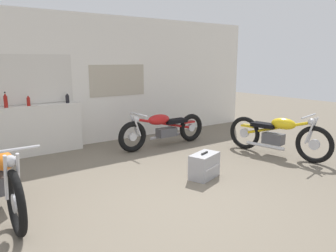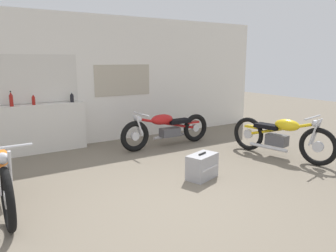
# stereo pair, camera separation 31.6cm
# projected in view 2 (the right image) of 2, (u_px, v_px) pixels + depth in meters

# --- Properties ---
(ground_plane) EXTENTS (24.00, 24.00, 0.00)m
(ground_plane) POSITION_uv_depth(u_px,v_px,m) (171.00, 209.00, 4.10)
(ground_plane) COLOR #706656
(wall_back) EXTENTS (10.00, 0.07, 2.80)m
(wall_back) POSITION_uv_depth(u_px,v_px,m) (74.00, 81.00, 6.93)
(wall_back) COLOR silver
(wall_back) RESTS_ON ground_plane
(sill_counter) EXTENTS (1.75, 0.28, 0.98)m
(sill_counter) POSITION_uv_depth(u_px,v_px,m) (41.00, 128.00, 6.56)
(sill_counter) COLOR silver
(sill_counter) RESTS_ON ground_plane
(bottle_leftmost) EXTENTS (0.07, 0.07, 0.29)m
(bottle_leftmost) POSITION_uv_depth(u_px,v_px,m) (11.00, 100.00, 6.15)
(bottle_leftmost) COLOR maroon
(bottle_leftmost) RESTS_ON sill_counter
(bottle_left_center) EXTENTS (0.06, 0.06, 0.22)m
(bottle_left_center) POSITION_uv_depth(u_px,v_px,m) (33.00, 100.00, 6.37)
(bottle_left_center) COLOR maroon
(bottle_left_center) RESTS_ON sill_counter
(bottle_center) EXTENTS (0.07, 0.07, 0.21)m
(bottle_center) POSITION_uv_depth(u_px,v_px,m) (72.00, 98.00, 6.77)
(bottle_center) COLOR black
(bottle_center) RESTS_ON sill_counter
(motorcycle_red) EXTENTS (2.17, 0.64, 0.78)m
(motorcycle_red) POSITION_uv_depth(u_px,v_px,m) (167.00, 129.00, 7.03)
(motorcycle_red) COLOR black
(motorcycle_red) RESTS_ON ground_plane
(motorcycle_yellow) EXTENTS (0.71, 2.07, 0.86)m
(motorcycle_yellow) POSITION_uv_depth(u_px,v_px,m) (280.00, 136.00, 6.23)
(motorcycle_yellow) COLOR black
(motorcycle_yellow) RESTS_ON ground_plane
(hard_case_silver) EXTENTS (0.58, 0.44, 0.42)m
(hard_case_silver) POSITION_uv_depth(u_px,v_px,m) (202.00, 166.00, 5.14)
(hard_case_silver) COLOR #9E9EA3
(hard_case_silver) RESTS_ON ground_plane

